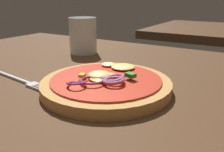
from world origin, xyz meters
name	(u,v)px	position (x,y,z in m)	size (l,w,h in m)	color
dining_table	(74,98)	(0.00, 0.00, 0.02)	(1.14, 0.89, 0.04)	#4C301C
pizza	(106,84)	(0.05, 0.02, 0.05)	(0.23, 0.23, 0.03)	tan
fork	(21,81)	(-0.11, -0.03, 0.04)	(0.19, 0.03, 0.01)	silver
beer_glass	(83,37)	(-0.16, 0.23, 0.08)	(0.08, 0.08, 0.10)	silver
background_table	(216,32)	(0.09, 1.04, 0.02)	(0.64, 0.61, 0.04)	#4C301C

